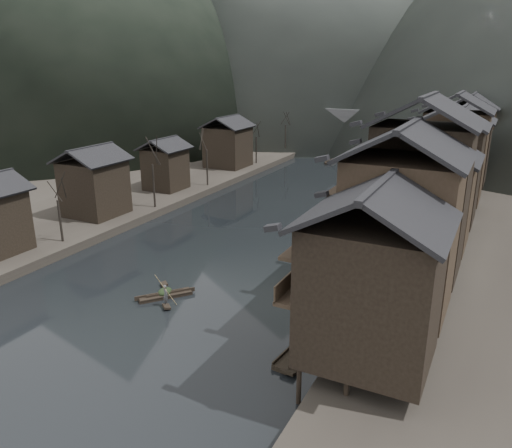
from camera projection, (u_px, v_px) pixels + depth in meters
The scene contains 12 objects.
water at pixel (193, 286), 43.68m from camera, with size 300.00×300.00×0.00m, color black.
left_bank at pixel (155, 163), 92.36m from camera, with size 40.00×200.00×1.20m, color #2D2823.
stilt_houses at pixel (441, 163), 49.47m from camera, with size 9.00×67.60×16.66m.
left_houses at pixel (147, 161), 67.71m from camera, with size 8.10×53.20×8.73m.
bare_trees at pixel (183, 151), 68.78m from camera, with size 3.94×73.23×7.88m.
moored_sampans at pixel (392, 226), 58.71m from camera, with size 2.65×66.94×0.47m.
midriver_boats at pixel (360, 169), 88.66m from camera, with size 11.71×42.41×0.45m.
stone_bridge at pixel (386, 129), 103.07m from camera, with size 40.00×6.00×9.00m.
hero_sampan at pixel (165, 295), 41.52m from camera, with size 3.69×4.25×0.43m.
cargo_heap at pixel (165, 288), 41.55m from camera, with size 1.06×1.39×0.64m, color black.
boatman at pixel (165, 292), 39.61m from camera, with size 0.62×0.40×1.69m, color #4D4D4F.
bamboo_pole at pixel (166, 262), 38.71m from camera, with size 0.06×0.06×3.99m, color #8C7A51.
Camera 1 is at (22.87, -32.99, 18.88)m, focal length 35.00 mm.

